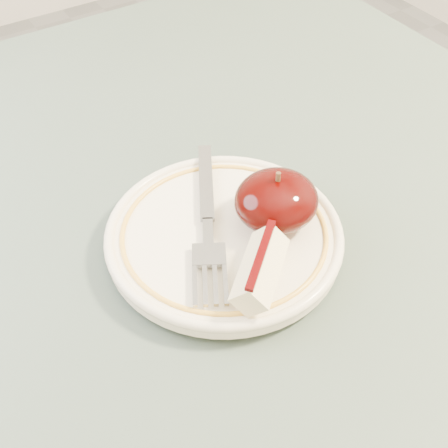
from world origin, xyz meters
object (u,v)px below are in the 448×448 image
fork (208,221)px  table (189,330)px  plate (224,236)px  apple_half (276,201)px

fork → table: bearing=147.1°
plate → apple_half: size_ratio=2.81×
fork → apple_half: bearing=-85.8°
apple_half → plate: bearing=166.9°
apple_half → fork: 0.06m
table → apple_half: 0.15m
plate → apple_half: bearing=-13.1°
table → apple_half: size_ratio=12.62×
table → plate: 0.11m
table → fork: size_ratio=5.19×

